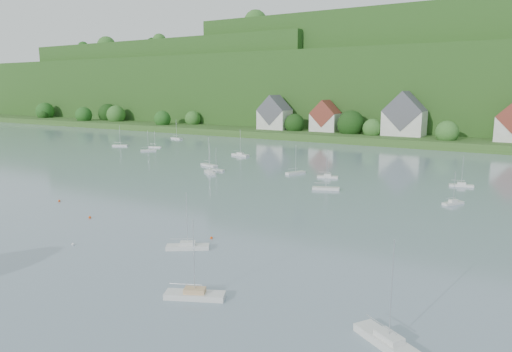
{
  "coord_description": "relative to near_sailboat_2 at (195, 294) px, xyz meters",
  "views": [
    {
      "loc": [
        53.21,
        -6.72,
        21.99
      ],
      "look_at": [
        3.23,
        75.0,
        4.0
      ],
      "focal_mm": 32.81,
      "sensor_mm": 36.0,
      "label": 1
    }
  ],
  "objects": [
    {
      "name": "village_building_2",
      "position": [
        -18.41,
        158.46,
        9.82
      ],
      "size": [
        16.0,
        11.44,
        18.0
      ],
      "color": "beige",
      "rests_on": "far_shore_strip"
    },
    {
      "name": "mooring_buoy_2",
      "position": [
        -10.61,
        17.09,
        -0.45
      ],
      "size": [
        0.4,
        0.4,
        0.4
      ],
      "primitive_type": "sphere",
      "color": "#E3460C",
      "rests_on": "ground"
    },
    {
      "name": "mooring_buoy_1",
      "position": [
        -25.68,
        4.41,
        -0.45
      ],
      "size": [
        0.41,
        0.41,
        0.41
      ],
      "primitive_type": "sphere",
      "color": "silver",
      "rests_on": "ground"
    },
    {
      "name": "village_building_1",
      "position": [
        -53.41,
        159.46,
        8.3
      ],
      "size": [
        12.0,
        9.36,
        14.0
      ],
      "color": "beige",
      "rests_on": "far_shore_strip"
    },
    {
      "name": "near_sailboat_3",
      "position": [
        -10.63,
        11.66,
        -0.02
      ],
      "size": [
        5.84,
        4.73,
        8.01
      ],
      "rotation": [
        0.0,
        0.0,
        0.6
      ],
      "color": "silver",
      "rests_on": "ground"
    },
    {
      "name": "mooring_buoy_3",
      "position": [
        -35.19,
        15.11,
        -0.45
      ],
      "size": [
        0.46,
        0.46,
        0.46
      ],
      "primitive_type": "sphere",
      "color": "#E3460C",
      "rests_on": "ground"
    },
    {
      "name": "near_sailboat_2",
      "position": [
        0.0,
        0.0,
        0.0
      ],
      "size": [
        6.57,
        4.35,
        8.66
      ],
      "rotation": [
        0.0,
        0.0,
        0.44
      ],
      "color": "silver",
      "rests_on": "ground"
    },
    {
      "name": "forested_ridge",
      "position": [
        -23.01,
        239.03,
        22.43
      ],
      "size": [
        620.0,
        181.22,
        69.89
      ],
      "color": "#1B4315",
      "rests_on": "ground"
    },
    {
      "name": "mooring_buoy_5",
      "position": [
        -50.2,
        20.0,
        -0.45
      ],
      "size": [
        0.47,
        0.47,
        0.47
      ],
      "primitive_type": "sphere",
      "color": "#E3460C",
      "rests_on": "ground"
    },
    {
      "name": "village_building_0",
      "position": [
        -78.41,
        157.46,
        9.06
      ],
      "size": [
        14.0,
        10.4,
        16.0
      ],
      "color": "beige",
      "rests_on": "far_shore_strip"
    },
    {
      "name": "far_sailboat_cluster",
      "position": [
        -23.59,
        84.04,
        -0.09
      ],
      "size": [
        195.61,
        66.36,
        8.71
      ],
      "color": "silver",
      "rests_on": "ground"
    },
    {
      "name": "near_sailboat_4",
      "position": [
        20.29,
        1.27,
        0.03
      ],
      "size": [
        7.13,
        5.49,
        9.66
      ],
      "rotation": [
        0.0,
        0.0,
        -0.56
      ],
      "color": "silver",
      "rests_on": "ground"
    },
    {
      "name": "far_shore_strip",
      "position": [
        -23.41,
        170.46,
        1.05
      ],
      "size": [
        600.0,
        60.0,
        3.0
      ],
      "primitive_type": "cube",
      "color": "#345620",
      "rests_on": "ground"
    }
  ]
}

